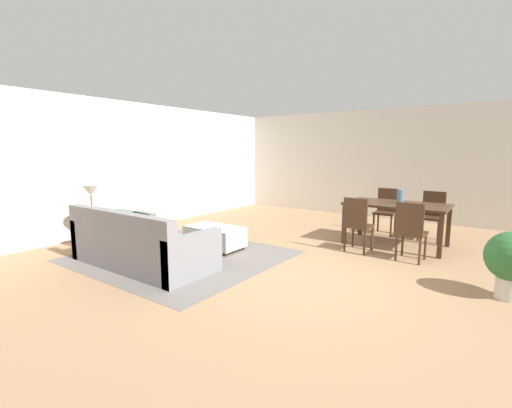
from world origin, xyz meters
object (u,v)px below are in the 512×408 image
object	(u,v)px
ottoman_table	(215,236)
side_table	(93,223)
potted_plant	(512,260)
table_lamp	(91,192)
dining_table	(397,208)
dining_chair_far_right	(432,213)
couch	(140,246)
dining_chair_near_left	(357,222)
dining_chair_near_right	(411,228)
vase_centerpiece	(400,197)
dining_chair_far_left	(386,208)

from	to	relation	value
ottoman_table	side_table	size ratio (longest dim) A/B	1.72
ottoman_table	potted_plant	xyz separation A→B (m)	(4.16, 0.40, 0.24)
ottoman_table	table_lamp	size ratio (longest dim) A/B	1.89
dining_table	dining_chair_far_right	distance (m)	0.95
ottoman_table	couch	bearing A→B (deg)	-101.76
side_table	dining_chair_near_left	bearing A→B (deg)	33.16
dining_chair_near_right	dining_chair_far_right	xyz separation A→B (m)	(0.01, 1.70, 0.00)
table_lamp	dining_chair_near_right	distance (m)	5.22
side_table	vase_centerpiece	distance (m)	5.37
dining_chair_near_left	vase_centerpiece	size ratio (longest dim) A/B	3.73
dining_table	dining_chair_near_right	size ratio (longest dim) A/B	1.85
dining_chair_far_right	ottoman_table	bearing A→B (deg)	-135.05
vase_centerpiece	table_lamp	bearing A→B (deg)	-141.98
dining_chair_near_right	potted_plant	xyz separation A→B (m)	(1.26, -0.81, -0.05)
table_lamp	dining_chair_near_right	bearing A→B (deg)	27.72
ottoman_table	dining_chair_far_left	bearing A→B (deg)	55.37
dining_chair_far_left	dining_chair_far_right	world-z (taller)	same
ottoman_table	dining_chair_near_left	xyz separation A→B (m)	(2.05, 1.24, 0.29)
couch	ottoman_table	size ratio (longest dim) A/B	2.29
side_table	dining_chair_far_right	size ratio (longest dim) A/B	0.63
dining_chair_near_right	dining_chair_far_right	bearing A→B (deg)	89.61
side_table	dining_chair_far_right	bearing A→B (deg)	41.73
dining_chair_near_left	dining_chair_near_right	size ratio (longest dim) A/B	1.00
dining_table	vase_centerpiece	size ratio (longest dim) A/B	6.89
dining_chair_far_left	table_lamp	bearing A→B (deg)	-131.96
table_lamp	dining_chair_far_right	distance (m)	6.21
ottoman_table	dining_chair_near_left	bearing A→B (deg)	31.19
ottoman_table	dining_chair_near_right	bearing A→B (deg)	22.57
dining_table	dining_chair_near_left	distance (m)	0.95
side_table	dining_table	world-z (taller)	dining_table
side_table	dining_chair_far_right	xyz separation A→B (m)	(4.62, 4.12, 0.06)
couch	dining_chair_far_left	bearing A→B (deg)	61.57
ottoman_table	side_table	bearing A→B (deg)	-144.58
couch	potted_plant	xyz separation A→B (m)	(4.43, 1.72, 0.17)
table_lamp	dining_chair_far_right	xyz separation A→B (m)	(4.62, 4.12, -0.47)
side_table	dining_chair_far_right	world-z (taller)	dining_chair_far_right
table_lamp	dining_chair_near_left	world-z (taller)	table_lamp
couch	dining_chair_far_left	size ratio (longest dim) A/B	2.47
side_table	dining_chair_far_left	xyz separation A→B (m)	(3.75, 4.17, 0.06)
couch	table_lamp	world-z (taller)	table_lamp
dining_chair_near_right	vase_centerpiece	size ratio (longest dim) A/B	3.73
side_table	dining_table	bearing A→B (deg)	38.38
table_lamp	dining_table	xyz separation A→B (m)	(4.17, 3.30, -0.32)
table_lamp	dining_chair_near_left	size ratio (longest dim) A/B	0.57
ottoman_table	vase_centerpiece	size ratio (longest dim) A/B	4.02
ottoman_table	vase_centerpiece	distance (m)	3.33
dining_chair_far_right	side_table	bearing A→B (deg)	-138.27
side_table	dining_chair_far_right	distance (m)	6.19
vase_centerpiece	dining_table	bearing A→B (deg)	177.67
potted_plant	ottoman_table	bearing A→B (deg)	-174.54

